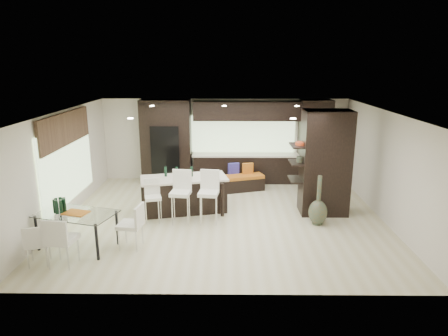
{
  "coord_description": "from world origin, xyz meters",
  "views": [
    {
      "loc": [
        0.11,
        -9.54,
        3.86
      ],
      "look_at": [
        0.0,
        0.6,
        1.15
      ],
      "focal_mm": 32.0,
      "sensor_mm": 36.0,
      "label": 1
    }
  ],
  "objects_px": {
    "stool_left": "(153,205)",
    "stool_right": "(209,202)",
    "chair_near": "(62,243)",
    "dining_table": "(78,230)",
    "stool_mid": "(181,202)",
    "kitchen_island": "(184,194)",
    "chair_far": "(38,246)",
    "chair_end": "(130,228)",
    "floor_vase": "(319,200)",
    "bench": "(243,183)"
  },
  "relations": [
    {
      "from": "kitchen_island",
      "to": "chair_near",
      "type": "distance_m",
      "value": 3.61
    },
    {
      "from": "kitchen_island",
      "to": "stool_mid",
      "type": "relative_size",
      "value": 2.11
    },
    {
      "from": "floor_vase",
      "to": "chair_end",
      "type": "height_order",
      "value": "floor_vase"
    },
    {
      "from": "stool_mid",
      "to": "chair_near",
      "type": "xyz_separation_m",
      "value": [
        -2.04,
        -2.17,
        -0.05
      ]
    },
    {
      "from": "dining_table",
      "to": "chair_end",
      "type": "relative_size",
      "value": 1.8
    },
    {
      "from": "stool_mid",
      "to": "chair_end",
      "type": "bearing_deg",
      "value": -116.32
    },
    {
      "from": "stool_right",
      "to": "chair_end",
      "type": "bearing_deg",
      "value": -132.21
    },
    {
      "from": "stool_right",
      "to": "bench",
      "type": "xyz_separation_m",
      "value": [
        0.94,
        2.58,
        -0.28
      ]
    },
    {
      "from": "chair_end",
      "to": "kitchen_island",
      "type": "bearing_deg",
      "value": -14.33
    },
    {
      "from": "stool_right",
      "to": "chair_end",
      "type": "distance_m",
      "value": 2.11
    },
    {
      "from": "stool_right",
      "to": "floor_vase",
      "type": "bearing_deg",
      "value": 5.57
    },
    {
      "from": "kitchen_island",
      "to": "chair_end",
      "type": "bearing_deg",
      "value": -125.7
    },
    {
      "from": "bench",
      "to": "dining_table",
      "type": "relative_size",
      "value": 0.79
    },
    {
      "from": "stool_right",
      "to": "dining_table",
      "type": "xyz_separation_m",
      "value": [
        -2.73,
        -1.38,
        -0.14
      ]
    },
    {
      "from": "stool_mid",
      "to": "chair_end",
      "type": "height_order",
      "value": "stool_mid"
    },
    {
      "from": "stool_left",
      "to": "chair_end",
      "type": "distance_m",
      "value": 1.44
    },
    {
      "from": "chair_far",
      "to": "chair_end",
      "type": "relative_size",
      "value": 0.88
    },
    {
      "from": "chair_near",
      "to": "chair_far",
      "type": "distance_m",
      "value": 0.51
    },
    {
      "from": "floor_vase",
      "to": "chair_end",
      "type": "relative_size",
      "value": 1.38
    },
    {
      "from": "floor_vase",
      "to": "chair_end",
      "type": "distance_m",
      "value": 4.46
    },
    {
      "from": "stool_right",
      "to": "chair_end",
      "type": "xyz_separation_m",
      "value": [
        -1.6,
        -1.38,
        -0.08
      ]
    },
    {
      "from": "kitchen_island",
      "to": "stool_right",
      "type": "xyz_separation_m",
      "value": [
        0.68,
        -0.81,
        0.06
      ]
    },
    {
      "from": "kitchen_island",
      "to": "bench",
      "type": "xyz_separation_m",
      "value": [
        1.62,
        1.77,
        -0.22
      ]
    },
    {
      "from": "stool_left",
      "to": "chair_near",
      "type": "height_order",
      "value": "chair_near"
    },
    {
      "from": "stool_left",
      "to": "floor_vase",
      "type": "height_order",
      "value": "floor_vase"
    },
    {
      "from": "stool_mid",
      "to": "floor_vase",
      "type": "distance_m",
      "value": 3.35
    },
    {
      "from": "chair_end",
      "to": "floor_vase",
      "type": "bearing_deg",
      "value": -64.6
    },
    {
      "from": "bench",
      "to": "dining_table",
      "type": "xyz_separation_m",
      "value": [
        -3.67,
        -3.95,
        0.14
      ]
    },
    {
      "from": "bench",
      "to": "chair_end",
      "type": "distance_m",
      "value": 4.7
    },
    {
      "from": "kitchen_island",
      "to": "stool_mid",
      "type": "bearing_deg",
      "value": -103.03
    },
    {
      "from": "kitchen_island",
      "to": "stool_right",
      "type": "relative_size",
      "value": 2.11
    },
    {
      "from": "chair_near",
      "to": "chair_far",
      "type": "relative_size",
      "value": 1.21
    },
    {
      "from": "stool_left",
      "to": "stool_mid",
      "type": "distance_m",
      "value": 0.69
    },
    {
      "from": "kitchen_island",
      "to": "chair_near",
      "type": "xyz_separation_m",
      "value": [
        -2.04,
        -2.98,
        0.01
      ]
    },
    {
      "from": "stool_right",
      "to": "floor_vase",
      "type": "height_order",
      "value": "floor_vase"
    },
    {
      "from": "stool_left",
      "to": "chair_end",
      "type": "bearing_deg",
      "value": -114.24
    },
    {
      "from": "stool_left",
      "to": "stool_right",
      "type": "bearing_deg",
      "value": -16.68
    },
    {
      "from": "stool_mid",
      "to": "stool_right",
      "type": "relative_size",
      "value": 1.0
    },
    {
      "from": "chair_end",
      "to": "stool_left",
      "type": "bearing_deg",
      "value": -0.89
    },
    {
      "from": "stool_left",
      "to": "stool_right",
      "type": "distance_m",
      "value": 1.37
    },
    {
      "from": "stool_mid",
      "to": "floor_vase",
      "type": "xyz_separation_m",
      "value": [
        3.35,
        -0.07,
        0.09
      ]
    },
    {
      "from": "stool_left",
      "to": "chair_near",
      "type": "distance_m",
      "value": 2.59
    },
    {
      "from": "floor_vase",
      "to": "chair_near",
      "type": "bearing_deg",
      "value": -158.74
    },
    {
      "from": "stool_right",
      "to": "chair_far",
      "type": "relative_size",
      "value": 1.34
    },
    {
      "from": "bench",
      "to": "chair_far",
      "type": "bearing_deg",
      "value": -149.0
    },
    {
      "from": "dining_table",
      "to": "chair_far",
      "type": "distance_m",
      "value": 0.9
    },
    {
      "from": "stool_mid",
      "to": "stool_right",
      "type": "xyz_separation_m",
      "value": [
        0.68,
        -0.0,
        0.0
      ]
    },
    {
      "from": "stool_left",
      "to": "chair_far",
      "type": "relative_size",
      "value": 1.11
    },
    {
      "from": "stool_left",
      "to": "chair_far",
      "type": "height_order",
      "value": "stool_left"
    },
    {
      "from": "floor_vase",
      "to": "chair_far",
      "type": "height_order",
      "value": "floor_vase"
    }
  ]
}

